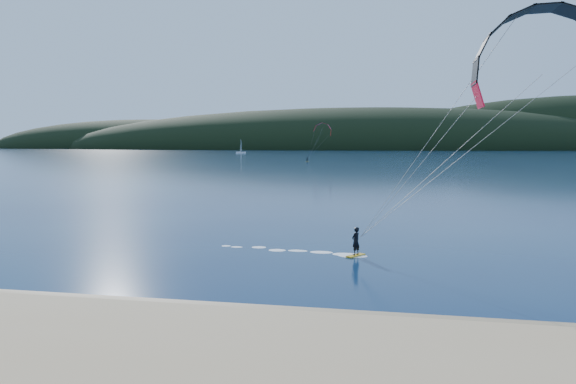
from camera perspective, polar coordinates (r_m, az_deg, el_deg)
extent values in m
plane|color=#08193E|center=(21.40, -11.67, -15.75)|extent=(1800.00, 1800.00, 0.00)
cube|color=olive|center=(25.36, -7.63, -12.22)|extent=(220.00, 2.50, 0.10)
ellipsoid|color=black|center=(740.69, 6.80, 4.46)|extent=(840.00, 280.00, 110.00)
ellipsoid|color=black|center=(887.67, -14.70, 4.42)|extent=(520.00, 220.00, 90.00)
cube|color=gold|center=(37.30, 7.07, -6.59)|extent=(1.27, 1.56, 0.09)
imported|color=black|center=(37.11, 7.09, -5.10)|extent=(0.76, 0.83, 1.90)
cylinder|color=gray|center=(34.31, 15.81, 2.85)|extent=(0.02, 0.02, 14.61)
cube|color=gold|center=(230.04, 2.04, 3.20)|extent=(1.22, 1.51, 0.09)
imported|color=black|center=(230.01, 2.04, 3.44)|extent=(1.07, 1.13, 1.83)
cylinder|color=gray|center=(225.75, 2.85, 4.88)|extent=(0.02, 0.02, 14.56)
cube|color=white|center=(429.32, -4.94, 4.11)|extent=(7.85, 4.05, 1.31)
cylinder|color=white|center=(429.27, -4.94, 4.80)|extent=(0.19, 0.19, 10.30)
cube|color=white|center=(430.52, -4.89, 4.80)|extent=(0.60, 2.39, 7.49)
cube|color=white|center=(427.83, -4.99, 4.55)|extent=(0.48, 1.84, 4.68)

